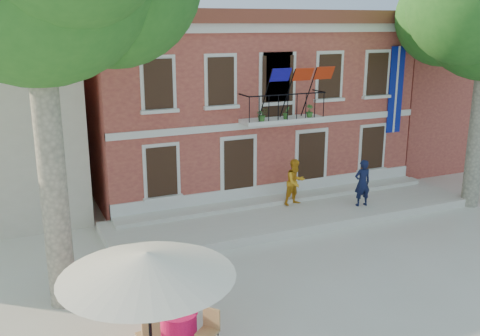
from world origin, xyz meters
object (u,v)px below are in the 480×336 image
Objects in this scene: patio_umbrella at (147,264)px; pedestrian_orange at (295,182)px; cafe_table_0 at (178,325)px; cafe_table_3 at (137,274)px; pedestrian_navy at (362,183)px.

pedestrian_orange is (7.55, 7.21, -1.19)m from patio_umbrella.
pedestrian_orange is at bearing 44.11° from cafe_table_0.
patio_umbrella is at bearing -139.88° from cafe_table_0.
patio_umbrella is 1.92× the size of cafe_table_3.
patio_umbrella is 1.93× the size of cafe_table_0.
pedestrian_orange reaches higher than cafe_table_3.
pedestrian_orange reaches higher than cafe_table_0.
pedestrian_navy reaches higher than cafe_table_3.
cafe_table_3 is (0.56, 3.57, -1.95)m from patio_umbrella.
patio_umbrella reaches higher than cafe_table_3.
cafe_table_0 is at bearing -85.17° from cafe_table_3.
pedestrian_orange is 9.42m from cafe_table_0.
cafe_table_0 and cafe_table_3 have the same top height.
cafe_table_0 is 1.00× the size of cafe_table_3.
pedestrian_orange is at bearing 27.53° from cafe_table_3.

